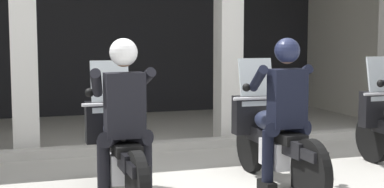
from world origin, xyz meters
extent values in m
plane|color=#A8A59E|center=(0.00, 3.00, 0.00)|extent=(80.00, 80.00, 0.00)
cube|color=black|center=(-0.14, 6.27, 1.65)|extent=(9.99, 0.24, 3.30)
cube|color=beige|center=(4.75, 4.49, 1.65)|extent=(0.30, 3.97, 3.30)
cube|color=silver|center=(-1.64, 2.85, 1.43)|extent=(0.35, 0.36, 2.86)
cube|color=silver|center=(1.35, 2.85, 1.43)|extent=(0.35, 0.36, 2.86)
cube|color=#B7B5AD|center=(-0.14, 2.35, 0.06)|extent=(9.59, 0.24, 0.12)
cylinder|color=black|center=(-0.84, 0.82, 0.32)|extent=(0.09, 0.64, 0.64)
cylinder|color=black|center=(-0.84, -0.58, 0.32)|extent=(0.09, 0.64, 0.64)
cube|color=black|center=(-0.84, 0.82, 0.53)|extent=(0.14, 0.44, 0.08)
cube|color=silver|center=(-0.84, 0.07, 0.37)|extent=(0.28, 0.44, 0.28)
cube|color=black|center=(-0.84, 0.12, 0.50)|extent=(0.18, 1.24, 0.16)
ellipsoid|color=#1E2338|center=(-0.84, 0.34, 0.68)|extent=(0.26, 0.48, 0.22)
cube|color=black|center=(-0.84, -0.06, 0.57)|extent=(0.24, 0.52, 0.10)
cube|color=black|center=(-0.84, -0.52, 0.50)|extent=(0.16, 0.48, 0.10)
cylinder|color=silver|center=(-0.84, 0.76, 0.56)|extent=(0.05, 0.24, 0.53)
cube|color=black|center=(-0.84, 0.70, 0.70)|extent=(0.52, 0.16, 0.44)
sphere|color=silver|center=(-0.84, 0.80, 0.72)|extent=(0.18, 0.18, 0.18)
cube|color=silver|center=(-0.84, 0.68, 1.07)|extent=(0.40, 0.14, 0.54)
cylinder|color=silver|center=(-0.84, 0.60, 0.90)|extent=(0.62, 0.04, 0.04)
cube|color=black|center=(-0.84, -0.08, 0.97)|extent=(0.36, 0.22, 0.60)
cube|color=black|center=(-0.84, 0.04, 0.99)|extent=(0.05, 0.02, 0.32)
sphere|color=tan|center=(-0.84, -0.06, 1.43)|extent=(0.21, 0.21, 0.21)
sphere|color=silver|center=(-0.84, -0.06, 1.46)|extent=(0.26, 0.26, 0.26)
cylinder|color=black|center=(-0.70, -0.06, 0.66)|extent=(0.26, 0.29, 0.17)
cylinder|color=black|center=(-0.64, -0.06, 0.39)|extent=(0.12, 0.12, 0.53)
cylinder|color=black|center=(-0.98, -0.06, 0.66)|extent=(0.26, 0.29, 0.17)
cylinder|color=black|center=(-1.04, -0.06, 0.39)|extent=(0.12, 0.12, 0.53)
cylinder|color=black|center=(-0.62, 0.15, 1.16)|extent=(0.19, 0.48, 0.31)
sphere|color=black|center=(-0.58, 0.36, 1.05)|extent=(0.09, 0.09, 0.09)
cylinder|color=black|center=(-1.06, 0.15, 1.16)|extent=(0.19, 0.48, 0.31)
sphere|color=black|center=(-1.10, 0.36, 1.05)|extent=(0.09, 0.09, 0.09)
cylinder|color=black|center=(0.84, 0.84, 0.32)|extent=(0.09, 0.64, 0.64)
cylinder|color=black|center=(0.84, -0.56, 0.32)|extent=(0.09, 0.64, 0.64)
cube|color=black|center=(0.84, 0.84, 0.53)|extent=(0.14, 0.44, 0.08)
cube|color=silver|center=(0.84, 0.09, 0.37)|extent=(0.28, 0.44, 0.28)
cube|color=black|center=(0.84, 0.14, 0.50)|extent=(0.18, 1.24, 0.16)
ellipsoid|color=#1E2338|center=(0.84, 0.36, 0.68)|extent=(0.26, 0.48, 0.22)
cube|color=black|center=(0.84, -0.04, 0.57)|extent=(0.24, 0.52, 0.10)
cube|color=black|center=(0.84, -0.50, 0.50)|extent=(0.16, 0.48, 0.10)
cylinder|color=silver|center=(0.84, 0.78, 0.56)|extent=(0.05, 0.24, 0.53)
cube|color=black|center=(0.84, 0.72, 0.70)|extent=(0.52, 0.16, 0.44)
sphere|color=silver|center=(0.84, 0.82, 0.72)|extent=(0.18, 0.18, 0.18)
cube|color=silver|center=(0.84, 0.70, 1.07)|extent=(0.40, 0.14, 0.54)
cylinder|color=silver|center=(0.84, 0.62, 0.90)|extent=(0.62, 0.04, 0.04)
cylinder|color=silver|center=(0.96, -0.26, 0.18)|extent=(0.07, 0.55, 0.07)
cube|color=black|center=(0.84, -0.06, 0.97)|extent=(0.36, 0.22, 0.60)
cube|color=black|center=(0.84, 0.06, 0.99)|extent=(0.05, 0.02, 0.32)
sphere|color=#936B51|center=(0.84, -0.04, 1.43)|extent=(0.21, 0.21, 0.21)
sphere|color=#191E38|center=(0.84, -0.04, 1.46)|extent=(0.26, 0.26, 0.26)
cylinder|color=black|center=(0.98, -0.04, 0.66)|extent=(0.26, 0.29, 0.17)
cylinder|color=black|center=(1.04, -0.04, 0.39)|extent=(0.12, 0.12, 0.53)
cube|color=black|center=(1.04, -0.03, 0.06)|extent=(0.11, 0.26, 0.12)
cylinder|color=black|center=(0.70, -0.04, 0.66)|extent=(0.26, 0.29, 0.17)
cylinder|color=black|center=(0.64, -0.04, 0.39)|extent=(0.12, 0.12, 0.53)
cube|color=black|center=(0.64, -0.03, 0.06)|extent=(0.11, 0.26, 0.12)
cylinder|color=black|center=(1.06, 0.17, 1.16)|extent=(0.19, 0.48, 0.31)
sphere|color=black|center=(1.10, 0.38, 1.05)|extent=(0.09, 0.09, 0.09)
cylinder|color=black|center=(0.62, 0.17, 1.16)|extent=(0.19, 0.48, 0.31)
sphere|color=black|center=(0.58, 0.38, 1.05)|extent=(0.09, 0.09, 0.09)
cylinder|color=black|center=(2.52, 0.81, 0.32)|extent=(0.09, 0.64, 0.64)
cube|color=black|center=(2.52, 0.81, 0.53)|extent=(0.14, 0.44, 0.08)
cylinder|color=silver|center=(2.52, 0.75, 0.56)|extent=(0.05, 0.24, 0.53)
cube|color=black|center=(2.52, 0.69, 0.70)|extent=(0.52, 0.16, 0.44)
sphere|color=silver|center=(2.52, 0.79, 0.72)|extent=(0.18, 0.18, 0.18)
cube|color=silver|center=(2.52, 0.67, 1.07)|extent=(0.40, 0.14, 0.54)
sphere|color=black|center=(2.26, 0.35, 1.05)|extent=(0.09, 0.09, 0.09)
camera|label=1|loc=(-1.85, -5.15, 1.62)|focal=52.68mm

